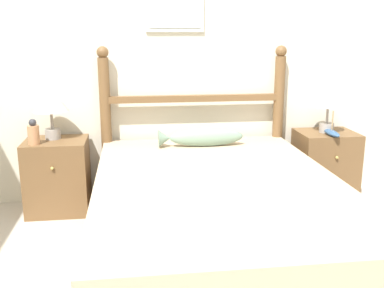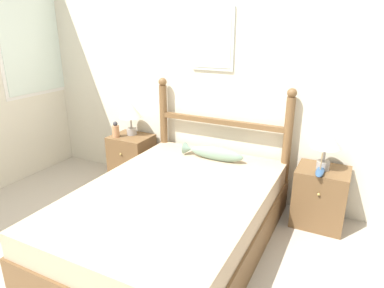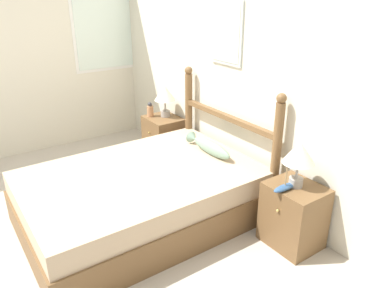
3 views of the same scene
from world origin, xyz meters
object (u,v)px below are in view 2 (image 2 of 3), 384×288
Objects in this scene: nightstand_right at (320,197)px; table_lamp_left at (130,111)px; bed at (173,217)px; bottle at (116,130)px; nightstand_left at (132,158)px; fish_pillow at (212,153)px; model_boat at (320,171)px; table_lamp_right at (327,140)px.

nightstand_right is 2.17m from table_lamp_left.
bed is at bearing -140.43° from nightstand_right.
table_lamp_left reaches higher than bed.
bed is at bearing -40.59° from table_lamp_left.
bed is 11.39× the size of bottle.
nightstand_left is 1.10m from fish_pillow.
bottle is at bearing 147.00° from bed.
nightstand_left is 1.00× the size of nightstand_right.
nightstand_left is at bearing 174.32° from fish_pillow.
model_boat reaches higher than bed.
model_boat reaches higher than fish_pillow.
table_lamp_right is 1.05m from fish_pillow.
table_lamp_right is at bearing 86.05° from model_boat.
table_lamp_left is (-0.02, 0.05, 0.55)m from nightstand_left.
model_boat is (2.18, -0.02, -0.06)m from bottle.
fish_pillow is at bearing 88.73° from bed.
nightstand_left is 1.42× the size of table_lamp_right.
model_boat is at bearing -99.19° from nightstand_right.
model_boat is (2.06, -0.12, 0.30)m from nightstand_left.
nightstand_left reaches higher than bed.
nightstand_left is 0.39m from bottle.
nightstand_right is at bearing 0.00° from nightstand_left.
table_lamp_left and table_lamp_right have the same top height.
nightstand_right is 1.07m from fish_pillow.
nightstand_left and nightstand_right have the same top height.
bottle is (-2.20, -0.10, 0.35)m from nightstand_right.
bed is 5.38× the size of table_lamp_right.
model_boat is at bearing -0.91° from fish_pillow.
table_lamp_right is at bearing 39.69° from bed.
nightstand_left is 0.55m from table_lamp_left.
table_lamp_left is at bearing 139.41° from bed.
bed is at bearing -91.27° from fish_pillow.
nightstand_right is at bearing 5.86° from fish_pillow.
fish_pillow is (-1.00, 0.02, -0.01)m from model_boat.
table_lamp_left reaches higher than nightstand_right.
nightstand_right is 2.28× the size of model_boat.
fish_pillow is (0.02, 0.75, 0.32)m from bed.
bottle is at bearing -140.55° from nightstand_left.
nightstand_right is at bearing 39.57° from bed.
bottle is 1.18m from fish_pillow.
fish_pillow is (1.06, -0.10, 0.29)m from nightstand_left.
bottle reaches higher than bed.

